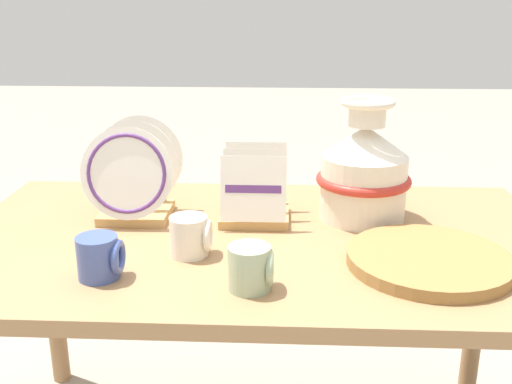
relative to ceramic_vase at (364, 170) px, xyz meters
name	(u,v)px	position (x,y,z in m)	size (l,w,h in m)	color
display_table	(256,264)	(-0.27, -0.14, -0.20)	(1.44, 0.82, 0.68)	#9E754C
ceramic_vase	(364,170)	(0.00, 0.00, 0.00)	(0.24, 0.24, 0.31)	silver
dish_rack_round_plates	(133,181)	(-0.58, -0.03, -0.03)	(0.23, 0.20, 0.25)	tan
dish_rack_square_plates	(255,199)	(-0.27, -0.03, -0.07)	(0.17, 0.18, 0.18)	tan
wicker_charger_stack	(429,260)	(0.11, -0.28, -0.11)	(0.35, 0.35, 0.03)	olive
mug_cream_glaze	(191,236)	(-0.40, -0.25, -0.08)	(0.09, 0.08, 0.09)	silver
mug_sage_glaze	(251,268)	(-0.26, -0.41, -0.08)	(0.09, 0.08, 0.09)	#9EB28E
mug_cobalt_glaze	(100,257)	(-0.57, -0.37, -0.08)	(0.09, 0.08, 0.09)	#42569E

